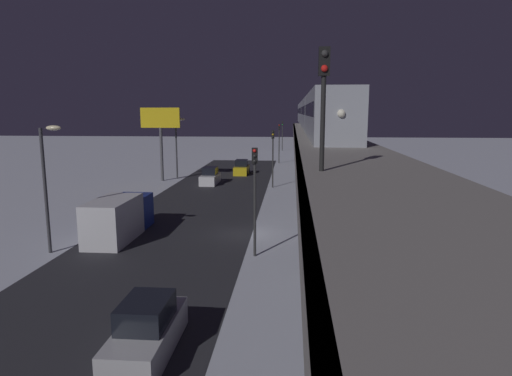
# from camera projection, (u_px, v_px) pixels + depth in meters

# --- Properties ---
(ground_plane) EXTENTS (240.00, 240.00, 0.00)m
(ground_plane) POSITION_uv_depth(u_px,v_px,m) (243.00, 234.00, 30.73)
(ground_plane) COLOR silver
(avenue_asphalt) EXTENTS (11.00, 93.94, 0.01)m
(avenue_asphalt) POSITION_uv_depth(u_px,v_px,m) (174.00, 233.00, 31.12)
(avenue_asphalt) COLOR #28282D
(avenue_asphalt) RESTS_ON ground_plane
(elevated_railway) EXTENTS (5.00, 93.94, 6.46)m
(elevated_railway) POSITION_uv_depth(u_px,v_px,m) (331.00, 155.00, 29.31)
(elevated_railway) COLOR gray
(elevated_railway) RESTS_ON ground_plane
(subway_train) EXTENTS (2.94, 74.07, 3.40)m
(subway_train) POSITION_uv_depth(u_px,v_px,m) (312.00, 113.00, 60.33)
(subway_train) COLOR #999EA8
(subway_train) RESTS_ON elevated_railway
(rail_signal) EXTENTS (0.36, 0.41, 4.00)m
(rail_signal) POSITION_uv_depth(u_px,v_px,m) (324.00, 88.00, 14.28)
(rail_signal) COLOR black
(rail_signal) RESTS_ON elevated_railway
(sedan_yellow) EXTENTS (1.91, 4.26, 1.97)m
(sedan_yellow) POSITION_uv_depth(u_px,v_px,m) (242.00, 168.00, 60.16)
(sedan_yellow) COLOR gold
(sedan_yellow) RESTS_ON ground_plane
(sedan_silver) EXTENTS (1.80, 4.67, 1.97)m
(sedan_silver) POSITION_uv_depth(u_px,v_px,m) (147.00, 332.00, 15.50)
(sedan_silver) COLOR #B2B2B7
(sedan_silver) RESTS_ON ground_plane
(sedan_white) EXTENTS (1.80, 4.68, 1.97)m
(sedan_white) POSITION_uv_depth(u_px,v_px,m) (210.00, 177.00, 52.22)
(sedan_white) COLOR silver
(sedan_white) RESTS_ON ground_plane
(box_truck) EXTENTS (2.40, 7.40, 2.80)m
(box_truck) POSITION_uv_depth(u_px,v_px,m) (119.00, 218.00, 29.88)
(box_truck) COLOR navy
(box_truck) RESTS_ON ground_plane
(traffic_light_near) EXTENTS (0.32, 0.44, 6.40)m
(traffic_light_near) POSITION_uv_depth(u_px,v_px,m) (255.00, 186.00, 25.35)
(traffic_light_near) COLOR #2D2D2D
(traffic_light_near) RESTS_ON ground_plane
(traffic_light_mid) EXTENTS (0.32, 0.44, 6.40)m
(traffic_light_mid) POSITION_uv_depth(u_px,v_px,m) (273.00, 150.00, 48.92)
(traffic_light_mid) COLOR #2D2D2D
(traffic_light_mid) RESTS_ON ground_plane
(traffic_light_far) EXTENTS (0.32, 0.44, 6.40)m
(traffic_light_far) POSITION_uv_depth(u_px,v_px,m) (279.00, 138.00, 72.49)
(traffic_light_far) COLOR #2D2D2D
(traffic_light_far) RESTS_ON ground_plane
(traffic_light_distant) EXTENTS (0.32, 0.44, 6.40)m
(traffic_light_distant) POSITION_uv_depth(u_px,v_px,m) (282.00, 131.00, 96.05)
(traffic_light_distant) COLOR #2D2D2D
(traffic_light_distant) RESTS_ON ground_plane
(commercial_billboard) EXTENTS (4.80, 0.36, 8.90)m
(commercial_billboard) POSITION_uv_depth(u_px,v_px,m) (160.00, 125.00, 53.38)
(commercial_billboard) COLOR #4C4C51
(commercial_billboard) RESTS_ON ground_plane
(street_lamp_near) EXTENTS (1.35, 0.44, 7.65)m
(street_lamp_near) POSITION_uv_depth(u_px,v_px,m) (48.00, 174.00, 25.87)
(street_lamp_near) COLOR #38383D
(street_lamp_near) RESTS_ON ground_plane
(street_lamp_far) EXTENTS (1.35, 0.44, 7.65)m
(street_lamp_far) POSITION_uv_depth(u_px,v_px,m) (178.00, 141.00, 55.33)
(street_lamp_far) COLOR #38383D
(street_lamp_far) RESTS_ON ground_plane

